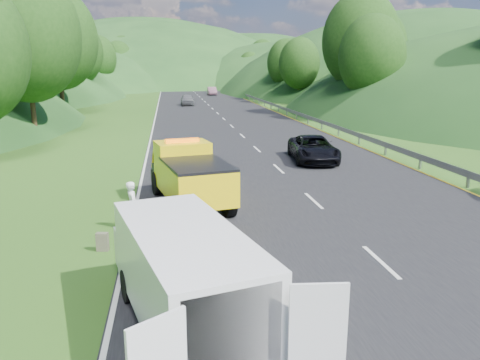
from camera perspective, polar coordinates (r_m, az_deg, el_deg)
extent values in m
plane|color=#38661E|center=(14.30, 2.23, -7.55)|extent=(320.00, 320.00, 0.00)
cube|color=black|center=(53.62, -2.75, 8.12)|extent=(14.00, 200.00, 0.02)
cube|color=gray|center=(67.03, 2.40, 9.23)|extent=(0.06, 140.00, 1.52)
cylinder|color=black|center=(19.60, -10.04, -0.41)|extent=(0.52, 1.00, 0.95)
cylinder|color=black|center=(19.98, -4.94, 0.02)|extent=(0.52, 1.00, 0.95)
cylinder|color=black|center=(16.00, -7.51, -3.53)|extent=(0.52, 1.00, 0.95)
cylinder|color=black|center=(16.47, -1.38, -2.91)|extent=(0.52, 1.00, 0.95)
cube|color=yellow|center=(18.80, -6.99, 1.93)|extent=(2.31, 1.90, 1.81)
cube|color=yellow|center=(16.83, -5.25, -0.25)|extent=(2.70, 3.59, 1.24)
cube|color=black|center=(16.68, -5.30, 1.97)|extent=(2.70, 3.59, 0.10)
cube|color=black|center=(20.00, -7.72, 1.08)|extent=(2.09, 1.50, 0.67)
cube|color=black|center=(20.58, -8.06, 0.88)|extent=(1.99, 0.59, 0.48)
cube|color=yellow|center=(20.19, -7.98, 2.98)|extent=(2.01, 1.12, 1.04)
cube|color=orange|center=(18.63, -7.07, 4.79)|extent=(1.35, 0.50, 0.15)
cube|color=black|center=(19.38, -7.48, 3.26)|extent=(1.78, 0.44, 0.86)
cylinder|color=black|center=(11.06, -13.36, -12.43)|extent=(0.46, 0.80, 0.75)
cylinder|color=black|center=(11.41, -4.83, -11.23)|extent=(0.46, 0.80, 0.75)
cylinder|color=black|center=(8.81, 2.17, -19.34)|extent=(0.46, 0.80, 0.75)
cube|color=silver|center=(9.35, -6.60, -11.11)|extent=(3.08, 5.21, 1.74)
cube|color=silver|center=(11.80, -10.20, -7.82)|extent=(2.03, 1.29, 0.94)
cube|color=black|center=(11.38, -10.14, -4.62)|extent=(1.76, 0.74, 0.78)
cube|color=black|center=(7.35, -0.92, -18.41)|extent=(1.57, 0.49, 1.50)
cube|color=silver|center=(7.52, 9.47, -17.81)|extent=(0.89, 0.14, 1.60)
imported|color=silver|center=(15.75, -12.80, -5.86)|extent=(0.51, 0.64, 1.58)
imported|color=#D1B96F|center=(12.88, -7.95, -10.15)|extent=(0.59, 0.55, 0.97)
imported|color=black|center=(9.10, 1.43, -20.97)|extent=(1.27, 1.03, 1.71)
cube|color=#52513E|center=(14.11, -16.42, -7.24)|extent=(0.36, 0.24, 0.54)
cylinder|color=black|center=(9.42, 1.64, -19.64)|extent=(0.64, 0.64, 0.20)
imported|color=black|center=(26.62, 8.86, 2.30)|extent=(2.86, 5.23, 1.39)
imported|color=#515257|center=(65.22, -6.42, 9.03)|extent=(1.76, 4.36, 1.49)
imported|color=#674454|center=(88.54, -3.44, 10.29)|extent=(1.56, 4.48, 1.48)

